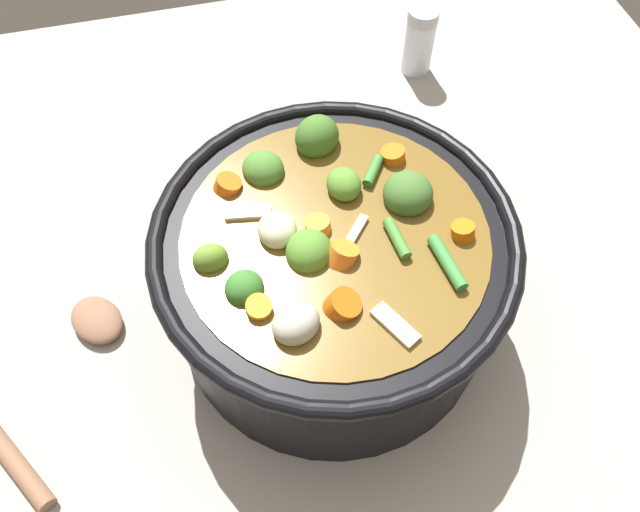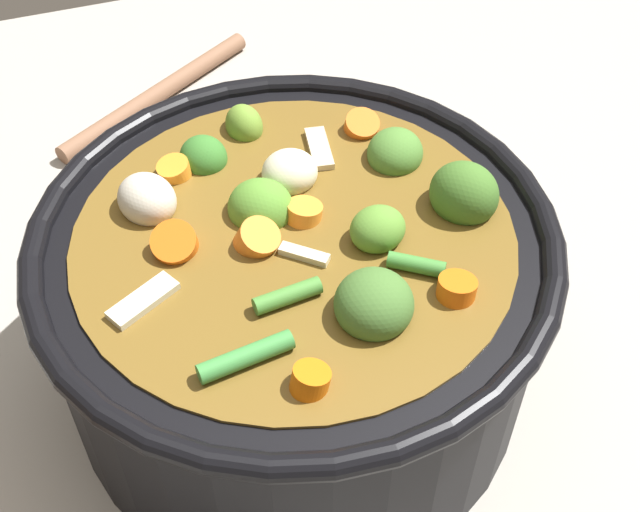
{
  "view_description": "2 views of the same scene",
  "coord_description": "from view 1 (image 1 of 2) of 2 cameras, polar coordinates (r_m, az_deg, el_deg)",
  "views": [
    {
      "loc": [
        -0.29,
        0.09,
        0.57
      ],
      "look_at": [
        -0.01,
        0.02,
        0.13
      ],
      "focal_mm": 34.55,
      "sensor_mm": 36.0,
      "label": 1
    },
    {
      "loc": [
        -0.1,
        -0.34,
        0.49
      ],
      "look_at": [
        0.01,
        -0.02,
        0.13
      ],
      "focal_mm": 47.32,
      "sensor_mm": 36.0,
      "label": 2
    }
  ],
  "objects": [
    {
      "name": "ground_plane",
      "position": [
        0.64,
        1.15,
        -5.14
      ],
      "size": [
        1.1,
        1.1,
        0.0
      ],
      "primitive_type": "plane",
      "color": "#9E998E"
    },
    {
      "name": "cooking_pot",
      "position": [
        0.58,
        1.25,
        -1.57
      ],
      "size": [
        0.32,
        0.32,
        0.17
      ],
      "color": "black",
      "rests_on": "ground_plane"
    },
    {
      "name": "salt_shaker",
      "position": [
        0.86,
        9.18,
        19.08
      ],
      "size": [
        0.04,
        0.04,
        0.09
      ],
      "color": "silver",
      "rests_on": "ground_plane"
    },
    {
      "name": "wooden_spoon",
      "position": [
        0.66,
        -25.18,
        -9.63
      ],
      "size": [
        0.21,
        0.22,
        0.02
      ],
      "color": "#865D43",
      "rests_on": "ground_plane"
    }
  ]
}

